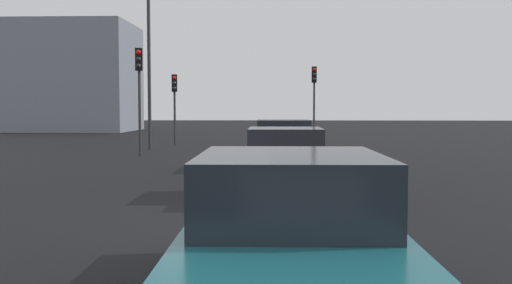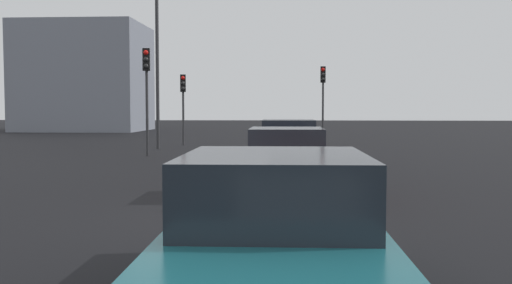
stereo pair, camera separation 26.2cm
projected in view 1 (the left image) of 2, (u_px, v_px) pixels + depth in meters
ground_plane at (198, 225)px, 10.13m from camera, size 160.00×160.00×0.20m
car_navy_left_lead at (283, 145)px, 18.44m from camera, size 4.36×2.15×1.58m
car_red_left_second at (285, 162)px, 12.98m from camera, size 4.29×2.08×1.51m
car_teal_left_third at (289, 235)px, 5.49m from camera, size 4.61×2.16×1.54m
traffic_light_near_left at (314, 88)px, 32.22m from camera, size 0.32×0.30×4.27m
traffic_light_near_right at (139, 79)px, 23.06m from camera, size 0.32×0.30×4.35m
traffic_light_far_left at (174, 94)px, 29.76m from camera, size 0.33×0.30×3.69m
street_lamp_kerbside at (149, 38)px, 26.93m from camera, size 0.56×0.36×9.15m
building_facade_left at (73, 78)px, 48.80m from camera, size 8.11×10.13×9.05m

